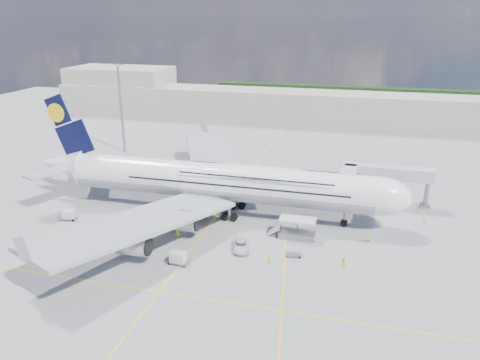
% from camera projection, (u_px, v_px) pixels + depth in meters
% --- Properties ---
extents(ground, '(300.00, 300.00, 0.00)m').
position_uv_depth(ground, '(204.00, 233.00, 86.86)').
color(ground, gray).
rests_on(ground, ground).
extents(taxi_line_main, '(0.25, 220.00, 0.01)m').
position_uv_depth(taxi_line_main, '(204.00, 233.00, 86.86)').
color(taxi_line_main, yellow).
rests_on(taxi_line_main, ground).
extents(taxi_line_cross, '(120.00, 0.25, 0.01)m').
position_uv_depth(taxi_line_cross, '(159.00, 292.00, 68.66)').
color(taxi_line_cross, yellow).
rests_on(taxi_line_cross, ground).
extents(taxi_line_diag, '(14.16, 99.06, 0.01)m').
position_uv_depth(taxi_line_diag, '(287.00, 220.00, 92.57)').
color(taxi_line_diag, yellow).
rests_on(taxi_line_diag, ground).
extents(airliner, '(77.26, 79.15, 23.71)m').
position_uv_depth(airliner, '(220.00, 181.00, 93.58)').
color(airliner, white).
rests_on(airliner, ground).
extents(jet_bridge, '(18.80, 12.10, 8.50)m').
position_uv_depth(jet_bridge, '(373.00, 176.00, 96.40)').
color(jet_bridge, '#B7B7BC').
rests_on(jet_bridge, ground).
extents(cargo_loader, '(8.53, 3.20, 3.67)m').
position_uv_depth(cargo_loader, '(296.00, 231.00, 85.01)').
color(cargo_loader, silver).
rests_on(cargo_loader, ground).
extents(light_mast, '(3.00, 0.70, 25.50)m').
position_uv_depth(light_mast, '(121.00, 108.00, 133.03)').
color(light_mast, gray).
rests_on(light_mast, ground).
extents(terminal, '(180.00, 16.00, 12.00)m').
position_uv_depth(terminal, '(288.00, 107.00, 171.29)').
color(terminal, '#B2AD9E').
rests_on(terminal, ground).
extents(hangar, '(40.00, 22.00, 18.00)m').
position_uv_depth(hangar, '(121.00, 90.00, 191.74)').
color(hangar, '#B2AD9E').
rests_on(hangar, ground).
extents(tree_line, '(160.00, 6.00, 8.00)m').
position_uv_depth(tree_line, '(396.00, 97.00, 203.25)').
color(tree_line, '#193814').
rests_on(tree_line, ground).
extents(dolly_row_a, '(2.71, 1.56, 0.38)m').
position_uv_depth(dolly_row_a, '(129.00, 237.00, 84.84)').
color(dolly_row_a, gray).
rests_on(dolly_row_a, ground).
extents(dolly_row_b, '(2.78, 1.63, 1.70)m').
position_uv_depth(dolly_row_b, '(145.00, 225.00, 88.24)').
color(dolly_row_b, gray).
rests_on(dolly_row_b, ground).
extents(dolly_row_c, '(3.38, 1.83, 0.49)m').
position_uv_depth(dolly_row_c, '(81.00, 255.00, 78.39)').
color(dolly_row_c, gray).
rests_on(dolly_row_c, ground).
extents(dolly_back, '(3.41, 2.32, 1.97)m').
position_uv_depth(dolly_back, '(69.00, 215.00, 92.36)').
color(dolly_back, gray).
rests_on(dolly_back, ground).
extents(dolly_nose_far, '(2.81, 1.75, 0.39)m').
position_uv_depth(dolly_nose_far, '(294.00, 255.00, 78.63)').
color(dolly_nose_far, gray).
rests_on(dolly_nose_far, ground).
extents(dolly_nose_near, '(3.48, 2.09, 2.11)m').
position_uv_depth(dolly_nose_near, '(178.00, 258.00, 75.94)').
color(dolly_nose_near, gray).
rests_on(dolly_nose_near, ground).
extents(baggage_tug, '(2.59, 1.28, 1.59)m').
position_uv_depth(baggage_tug, '(139.00, 249.00, 79.58)').
color(baggage_tug, silver).
rests_on(baggage_tug, ground).
extents(catering_truck_inner, '(6.74, 4.49, 3.72)m').
position_uv_depth(catering_truck_inner, '(180.00, 176.00, 112.19)').
color(catering_truck_inner, gray).
rests_on(catering_truck_inner, ground).
extents(catering_truck_outer, '(7.30, 2.88, 4.35)m').
position_uv_depth(catering_truck_outer, '(208.00, 160.00, 123.71)').
color(catering_truck_outer, gray).
rests_on(catering_truck_outer, ground).
extents(service_van, '(3.96, 6.01, 1.54)m').
position_uv_depth(service_van, '(241.00, 246.00, 80.59)').
color(service_van, silver).
rests_on(service_van, ground).
extents(crew_nose, '(0.87, 0.84, 2.01)m').
position_uv_depth(crew_nose, '(369.00, 238.00, 82.75)').
color(crew_nose, '#B0DB17').
rests_on(crew_nose, ground).
extents(crew_loader, '(1.11, 1.01, 1.86)m').
position_uv_depth(crew_loader, '(344.00, 263.00, 74.84)').
color(crew_loader, '#ACFF1A').
rests_on(crew_loader, ground).
extents(crew_wing, '(1.01, 1.25, 1.99)m').
position_uv_depth(crew_wing, '(174.00, 225.00, 87.93)').
color(crew_wing, '#B7DB17').
rests_on(crew_wing, ground).
extents(crew_van, '(0.66, 0.84, 1.52)m').
position_uv_depth(crew_van, '(269.00, 259.00, 76.35)').
color(crew_van, '#C4FF1A').
rests_on(crew_van, ground).
extents(crew_tug, '(1.42, 1.10, 1.94)m').
position_uv_depth(crew_tug, '(177.00, 234.00, 84.51)').
color(crew_tug, '#B8E918').
rests_on(crew_tug, ground).
extents(cone_nose, '(0.47, 0.47, 0.60)m').
position_uv_depth(cone_nose, '(424.00, 222.00, 90.92)').
color(cone_nose, '#DC5F0B').
rests_on(cone_nose, ground).
extents(cone_wing_left_inner, '(0.38, 0.38, 0.49)m').
position_uv_depth(cone_wing_left_inner, '(211.00, 190.00, 107.49)').
color(cone_wing_left_inner, '#DC5F0B').
rests_on(cone_wing_left_inner, ground).
extents(cone_wing_left_outer, '(0.48, 0.48, 0.61)m').
position_uv_depth(cone_wing_left_outer, '(198.00, 175.00, 117.44)').
color(cone_wing_left_outer, '#DC5F0B').
rests_on(cone_wing_left_outer, ground).
extents(cone_wing_right_inner, '(0.48, 0.48, 0.61)m').
position_uv_depth(cone_wing_right_inner, '(205.00, 223.00, 90.60)').
color(cone_wing_right_inner, '#DC5F0B').
rests_on(cone_wing_right_inner, ground).
extents(cone_wing_right_outer, '(0.41, 0.41, 0.52)m').
position_uv_depth(cone_wing_right_outer, '(73.00, 286.00, 69.69)').
color(cone_wing_right_outer, '#DC5F0B').
rests_on(cone_wing_right_outer, ground).
extents(cone_tail, '(0.41, 0.41, 0.52)m').
position_uv_depth(cone_tail, '(87.00, 184.00, 111.03)').
color(cone_tail, '#DC5F0B').
rests_on(cone_tail, ground).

